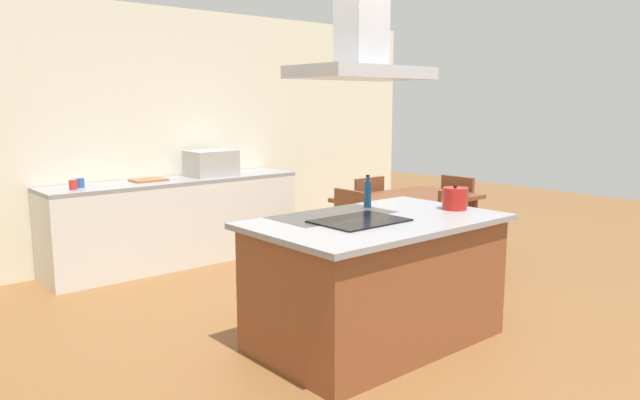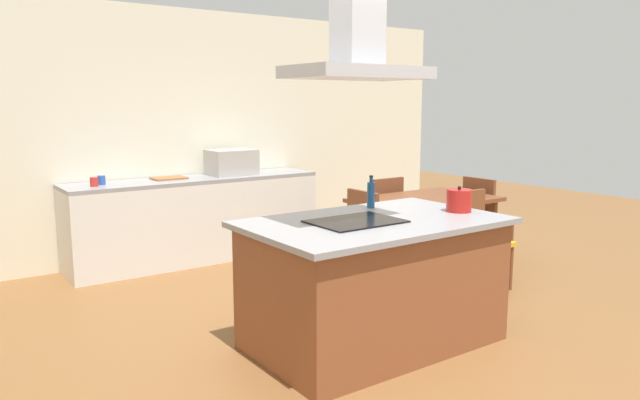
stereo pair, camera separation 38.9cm
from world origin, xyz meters
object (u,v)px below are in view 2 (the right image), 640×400
Objects in this scene: chair_at_right_end at (484,212)px; chair_facing_island at (476,233)px; countertop_microwave at (231,162)px; coffee_mug_blue at (101,180)px; tea_kettle at (459,200)px; olive_oil_bottle at (371,194)px; cutting_board at (169,178)px; coffee_mug_red at (94,182)px; chair_facing_back_wall at (381,212)px; cooktop at (356,221)px; chair_at_left_end at (354,233)px; dining_table at (425,206)px; range_hood at (357,39)px.

chair_at_right_end is 1.13m from chair_facing_island.
coffee_mug_blue is (-1.41, 0.01, -0.09)m from countertop_microwave.
tea_kettle is 2.62× the size of coffee_mug_blue.
olive_oil_bottle is 2.63m from cutting_board.
countertop_microwave is (0.10, 2.51, 0.03)m from olive_oil_bottle.
countertop_microwave is 5.56× the size of coffee_mug_red.
countertop_microwave is at bearing -4.03° from cutting_board.
chair_facing_back_wall is at bearing -29.37° from cutting_board.
chair_facing_island is (-0.92, -0.67, 0.00)m from chair_at_right_end.
chair_at_right_end is at bearing 22.82° from cooktop.
countertop_microwave reaches higher than chair_at_left_end.
cutting_board is 0.38× the size of chair_at_left_end.
dining_table is at bearing 32.34° from cooktop.
tea_kettle is 2.21m from chair_facing_back_wall.
dining_table is 0.93m from chair_at_left_end.
range_hood is (-0.87, 0.13, 1.12)m from tea_kettle.
chair_facing_back_wall is (1.37, 1.44, -0.50)m from olive_oil_bottle.
cutting_board is (0.80, 0.12, -0.04)m from coffee_mug_red.
countertop_microwave is 2.84m from chair_at_right_end.
cooktop is at bearing -86.73° from cutting_board.
chair_at_left_end is at bearing -59.07° from cutting_board.
dining_table is at bearing -30.83° from coffee_mug_red.
coffee_mug_blue reaches higher than dining_table.
tea_kettle is 1.62m from dining_table.
chair_at_left_end is (1.86, -1.66, -0.44)m from coffee_mug_red.
chair_facing_island is at bearing -50.98° from cutting_board.
chair_at_left_end is at bearing 180.00° from dining_table.
chair_facing_back_wall and chair_facing_island have the same top height.
tea_kettle is 1.43m from range_hood.
cutting_board reaches higher than chair_at_left_end.
countertop_microwave reaches higher than cutting_board.
coffee_mug_red reaches higher than cooktop.
tea_kettle is 0.95× the size of olive_oil_bottle.
olive_oil_bottle is 1.46m from chair_facing_island.
chair_at_left_end is (0.45, 0.78, -0.50)m from olive_oil_bottle.
range_hood is at bearing -147.66° from dining_table.
coffee_mug_red is at bearing 140.10° from chair_facing_island.
cutting_board is at bearing 148.42° from chair_at_right_end.
dining_table is at bearing 32.34° from range_hood.
range_hood is at bearing -165.08° from chair_facing_island.
tea_kettle is 0.27× the size of chair_at_left_end.
cooktop is at bearing -147.66° from dining_table.
chair_facing_island is 0.99× the size of range_hood.
olive_oil_bottle reaches higher than coffee_mug_blue.
countertop_microwave is 1.85m from chair_at_left_end.
tea_kettle is 0.66m from olive_oil_bottle.
olive_oil_bottle is 2.77× the size of coffee_mug_red.
cooktop is at bearing -165.08° from chair_facing_island.
dining_table is (1.27, -1.73, -0.37)m from countertop_microwave.
tea_kettle is 1.22m from chair_facing_island.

